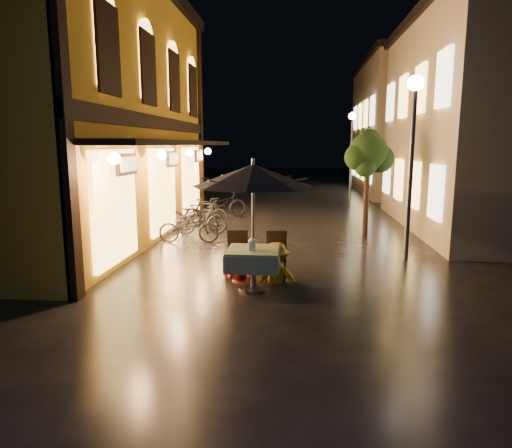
# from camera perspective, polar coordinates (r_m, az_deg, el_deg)

# --- Properties ---
(ground) EXTENTS (90.00, 90.00, 0.00)m
(ground) POSITION_cam_1_polar(r_m,az_deg,el_deg) (9.22, 2.40, -7.17)
(ground) COLOR black
(ground) RESTS_ON ground
(west_building) EXTENTS (5.90, 11.40, 7.40)m
(west_building) POSITION_cam_1_polar(r_m,az_deg,el_deg) (14.23, -20.96, 13.33)
(west_building) COLOR gold
(west_building) RESTS_ON ground
(east_building_far) EXTENTS (7.30, 10.30, 7.30)m
(east_building_far) POSITION_cam_1_polar(r_m,az_deg,el_deg) (27.73, 20.40, 11.29)
(east_building_far) COLOR #9F967E
(east_building_far) RESTS_ON ground
(street_tree) EXTENTS (1.43, 1.20, 3.15)m
(street_tree) POSITION_cam_1_polar(r_m,az_deg,el_deg) (13.46, 13.89, 8.42)
(street_tree) COLOR black
(street_tree) RESTS_ON ground
(streetlamp_near) EXTENTS (0.36, 0.36, 4.23)m
(streetlamp_near) POSITION_cam_1_polar(r_m,az_deg,el_deg) (11.10, 18.98, 10.48)
(streetlamp_near) COLOR #59595E
(streetlamp_near) RESTS_ON ground
(streetlamp_far) EXTENTS (0.36, 0.36, 4.23)m
(streetlamp_far) POSITION_cam_1_polar(r_m,az_deg,el_deg) (22.94, 11.87, 10.25)
(streetlamp_far) COLOR #59595E
(streetlamp_far) RESTS_ON ground
(cafe_table) EXTENTS (0.99, 0.99, 0.78)m
(cafe_table) POSITION_cam_1_polar(r_m,az_deg,el_deg) (8.57, -0.37, -4.40)
(cafe_table) COLOR #59595E
(cafe_table) RESTS_ON ground
(patio_umbrella) EXTENTS (2.25, 2.25, 2.46)m
(patio_umbrella) POSITION_cam_1_polar(r_m,az_deg,el_deg) (8.32, -0.38, 6.06)
(patio_umbrella) COLOR #59595E
(patio_umbrella) RESTS_ON ground
(cafe_chair_left) EXTENTS (0.42, 0.42, 0.97)m
(cafe_chair_left) POSITION_cam_1_polar(r_m,az_deg,el_deg) (9.34, -2.37, -3.52)
(cafe_chair_left) COLOR black
(cafe_chair_left) RESTS_ON ground
(cafe_chair_right) EXTENTS (0.42, 0.42, 0.97)m
(cafe_chair_right) POSITION_cam_1_polar(r_m,az_deg,el_deg) (9.27, 2.54, -3.62)
(cafe_chair_right) COLOR black
(cafe_chair_right) RESTS_ON ground
(table_lantern) EXTENTS (0.16, 0.16, 0.25)m
(table_lantern) POSITION_cam_1_polar(r_m,az_deg,el_deg) (8.38, -0.45, -2.42)
(table_lantern) COLOR white
(table_lantern) RESTS_ON cafe_table
(person_orange) EXTENTS (0.73, 0.61, 1.37)m
(person_orange) POSITION_cam_1_polar(r_m,az_deg,el_deg) (9.12, -2.14, -2.91)
(person_orange) COLOR red
(person_orange) RESTS_ON ground
(person_yellow) EXTENTS (1.11, 0.78, 1.56)m
(person_yellow) POSITION_cam_1_polar(r_m,az_deg,el_deg) (9.00, 2.52, -2.46)
(person_yellow) COLOR #CEA30A
(person_yellow) RESTS_ON ground
(bicycle_0) EXTENTS (1.71, 0.71, 0.88)m
(bicycle_0) POSITION_cam_1_polar(r_m,az_deg,el_deg) (12.78, -8.42, -0.41)
(bicycle_0) COLOR black
(bicycle_0) RESTS_ON ground
(bicycle_1) EXTENTS (1.60, 0.71, 0.93)m
(bicycle_1) POSITION_cam_1_polar(r_m,az_deg,el_deg) (13.87, -6.89, 0.55)
(bicycle_1) COLOR black
(bicycle_1) RESTS_ON ground
(bicycle_2) EXTENTS (1.98, 0.96, 1.00)m
(bicycle_2) POSITION_cam_1_polar(r_m,az_deg,el_deg) (14.50, -7.60, 1.08)
(bicycle_2) COLOR black
(bicycle_2) RESTS_ON ground
(bicycle_3) EXTENTS (1.54, 0.55, 0.91)m
(bicycle_3) POSITION_cam_1_polar(r_m,az_deg,el_deg) (15.49, -6.27, 1.50)
(bicycle_3) COLOR black
(bicycle_3) RESTS_ON ground
(bicycle_4) EXTENTS (2.01, 1.38, 1.00)m
(bicycle_4) POSITION_cam_1_polar(r_m,az_deg,el_deg) (17.19, -4.38, 2.53)
(bicycle_4) COLOR black
(bicycle_4) RESTS_ON ground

